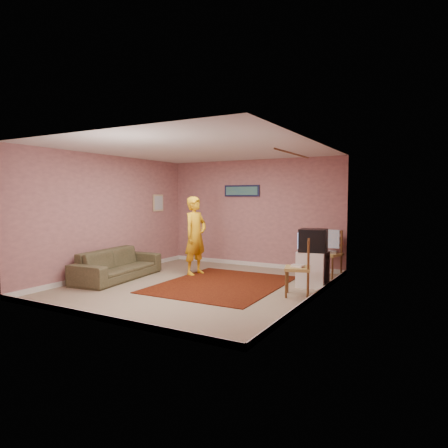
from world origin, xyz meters
The scene contains 26 objects.
ground centered at (0.00, 0.00, 0.00)m, with size 5.00×5.00×0.00m, color gray.
wall_back centered at (0.00, 2.50, 1.30)m, with size 4.50×0.02×2.60m, color tan.
wall_front centered at (0.00, -2.50, 1.30)m, with size 4.50×0.02×2.60m, color tan.
wall_left centered at (-2.25, 0.00, 1.30)m, with size 0.02×5.00×2.60m, color tan.
wall_right centered at (2.25, 0.00, 1.30)m, with size 0.02×5.00×2.60m, color tan.
ceiling centered at (0.00, 0.00, 2.60)m, with size 4.50×5.00×0.02m, color silver.
baseboard_back centered at (0.00, 2.49, 0.05)m, with size 4.50×0.02×0.10m, color white.
baseboard_front centered at (0.00, -2.49, 0.05)m, with size 4.50×0.02×0.10m, color white.
baseboard_left centered at (-2.24, 0.00, 0.05)m, with size 0.02×5.00×0.10m, color white.
baseboard_right centered at (2.24, 0.00, 0.05)m, with size 0.02×5.00×0.10m, color white.
window centered at (2.24, -0.90, 1.45)m, with size 0.01×1.10×1.50m, color black.
curtain_sheer centered at (2.23, -1.05, 1.25)m, with size 0.01×0.75×2.10m, color silver.
curtain_floral centered at (2.21, -0.35, 1.25)m, with size 0.01×0.35×2.10m, color beige.
curtain_rod centered at (2.20, -0.90, 2.32)m, with size 0.02×0.02×1.40m, color brown.
picture_back centered at (-0.30, 2.47, 1.85)m, with size 0.95×0.04×0.28m.
picture_left centered at (-2.22, 1.60, 1.55)m, with size 0.04×0.38×0.42m.
area_rug centered at (0.36, 0.31, 0.01)m, with size 2.21×2.76×0.01m, color black.
tv_cabinet centered at (1.95, 1.00, 0.34)m, with size 0.53×0.48×0.67m, color white.
crt_tv centered at (1.94, 1.00, 0.89)m, with size 0.56×0.51×0.43m.
chair_a centered at (1.97, 2.07, 0.61)m, with size 0.55×0.53×0.54m.
dvd_player centered at (1.97, 2.07, 0.54)m, with size 0.32×0.23×0.06m, color #B3B3B8.
blue_throw centered at (1.97, 2.20, 0.80)m, with size 0.38×0.05×0.40m, color #97CDF8.
chair_b centered at (1.92, 0.18, 0.60)m, with size 0.53×0.55×0.54m.
game_console centered at (1.92, 0.18, 0.52)m, with size 0.20×0.14×0.04m, color white.
sofa centered at (-1.80, -0.28, 0.31)m, with size 2.09×0.82×0.61m, color brown.
person centered at (-0.65, 0.92, 0.86)m, with size 0.62×0.41×1.71m, color #ECAF16.
Camera 1 is at (4.13, -6.36, 1.72)m, focal length 32.00 mm.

